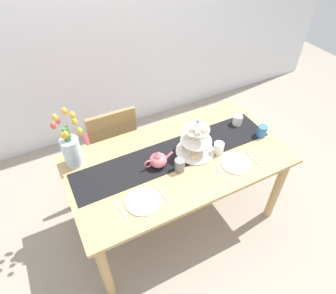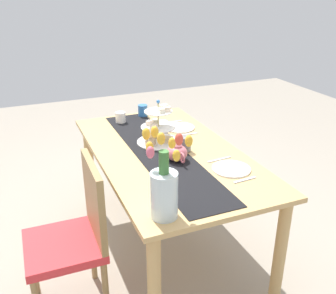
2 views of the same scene
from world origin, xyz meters
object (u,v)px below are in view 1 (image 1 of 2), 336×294
(dining_table, at_px, (177,168))
(cream_jug, at_px, (238,120))
(dinner_plate_right, at_px, (236,163))
(mug_grey, at_px, (180,165))
(knife_right, at_px, (251,157))
(knife_left, at_px, (162,194))
(fork_right, at_px, (220,170))
(tulip_vase, at_px, (71,148))
(fork_left, at_px, (122,210))
(mug_white_text, at_px, (219,148))
(mug_orange, at_px, (262,131))
(teapot, at_px, (158,160))
(dinner_plate_left, at_px, (143,202))
(chair_left, at_px, (112,142))
(tiered_cake_stand, at_px, (196,142))

(dining_table, relative_size, cream_jug, 19.56)
(dinner_plate_right, height_order, mug_grey, mug_grey)
(cream_jug, bearing_deg, knife_right, -111.41)
(dining_table, bearing_deg, knife_right, -26.55)
(cream_jug, xyz_separation_m, knife_left, (-0.90, -0.38, -0.04))
(fork_right, bearing_deg, tulip_vase, 148.75)
(fork_left, height_order, knife_left, same)
(knife_left, xyz_separation_m, knife_right, (0.76, 0.00, 0.00))
(dinner_plate_right, bearing_deg, cream_jug, 52.20)
(mug_white_text, bearing_deg, cream_jug, 32.41)
(knife_right, xyz_separation_m, mug_orange, (0.23, 0.16, 0.04))
(teapot, xyz_separation_m, mug_orange, (0.90, -0.09, -0.01))
(dinner_plate_left, xyz_separation_m, mug_white_text, (0.70, 0.16, 0.04))
(fork_left, height_order, knife_right, same)
(dinner_plate_right, xyz_separation_m, knife_right, (0.15, 0.00, -0.00))
(knife_left, xyz_separation_m, fork_right, (0.47, 0.00, 0.00))
(knife_left, bearing_deg, fork_left, 180.00)
(knife_right, bearing_deg, chair_left, 131.43)
(dinner_plate_left, bearing_deg, mug_grey, 21.49)
(chair_left, relative_size, mug_grey, 9.58)
(mug_white_text, distance_m, mug_orange, 0.43)
(dining_table, xyz_separation_m, cream_jug, (0.65, 0.13, 0.15))
(fork_left, bearing_deg, tulip_vase, 105.70)
(teapot, relative_size, knife_left, 1.40)
(teapot, distance_m, mug_white_text, 0.48)
(teapot, bearing_deg, dinner_plate_right, -25.67)
(mug_orange, bearing_deg, cream_jug, 111.05)
(fork_left, distance_m, mug_white_text, 0.87)
(knife_left, bearing_deg, chair_left, 93.97)
(mug_grey, bearing_deg, mug_orange, 1.87)
(mug_orange, bearing_deg, dinner_plate_right, -156.32)
(dinner_plate_right, relative_size, fork_right, 1.53)
(cream_jug, bearing_deg, dinner_plate_left, -160.17)
(dining_table, bearing_deg, mug_white_text, -16.43)
(tiered_cake_stand, xyz_separation_m, knife_right, (0.35, -0.25, -0.10))
(dining_table, bearing_deg, mug_grey, -112.76)
(dinner_plate_left, relative_size, fork_right, 1.53)
(mug_white_text, bearing_deg, fork_right, -120.66)
(tulip_vase, xyz_separation_m, mug_grey, (0.65, -0.41, -0.11))
(tiered_cake_stand, relative_size, mug_white_text, 3.20)
(fork_left, bearing_deg, tiered_cake_stand, 19.79)
(mug_white_text, bearing_deg, mug_orange, 0.62)
(dinner_plate_left, bearing_deg, fork_left, 180.00)
(knife_left, relative_size, mug_grey, 1.79)
(dinner_plate_right, distance_m, knife_right, 0.15)
(dining_table, height_order, dinner_plate_right, dinner_plate_right)
(teapot, height_order, fork_left, teapot)
(mug_orange, bearing_deg, teapot, 174.55)
(chair_left, bearing_deg, knife_left, -86.03)
(dining_table, distance_m, mug_orange, 0.75)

